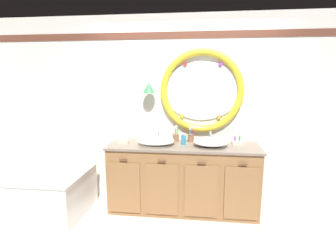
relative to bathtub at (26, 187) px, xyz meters
name	(u,v)px	position (x,y,z in m)	size (l,w,h in m)	color
ground_plane	(179,219)	(2.02, 0.06, -0.34)	(14.00, 14.00, 0.00)	silver
back_wall_assembly	(185,109)	(2.04, 0.65, 0.99)	(6.40, 0.26, 2.60)	silver
vanity_counter	(183,177)	(2.04, 0.33, 0.11)	(1.97, 0.62, 0.90)	olive
bathtub	(26,187)	(0.00, 0.00, 0.00)	(1.60, 0.92, 0.68)	white
sink_basin_left	(156,141)	(1.69, 0.30, 0.61)	(0.48, 0.48, 0.11)	white
sink_basin_right	(211,142)	(2.39, 0.30, 0.61)	(0.44, 0.44, 0.11)	white
faucet_set_left	(159,136)	(1.69, 0.53, 0.62)	(0.20, 0.15, 0.17)	silver
faucet_set_right	(210,138)	(2.39, 0.53, 0.61)	(0.21, 0.13, 0.15)	silver
toothbrush_holder_left	(176,137)	(1.93, 0.51, 0.61)	(0.09, 0.09, 0.22)	#996647
toothbrush_holder_right	(191,138)	(2.13, 0.51, 0.61)	(0.09, 0.09, 0.21)	#996647
soap_dispenser	(184,140)	(2.05, 0.34, 0.62)	(0.06, 0.07, 0.16)	#388EBC
folded_hand_towel	(123,142)	(1.24, 0.31, 0.58)	(0.15, 0.11, 0.05)	beige
toiletry_basket	(237,142)	(2.74, 0.45, 0.58)	(0.13, 0.11, 0.12)	beige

